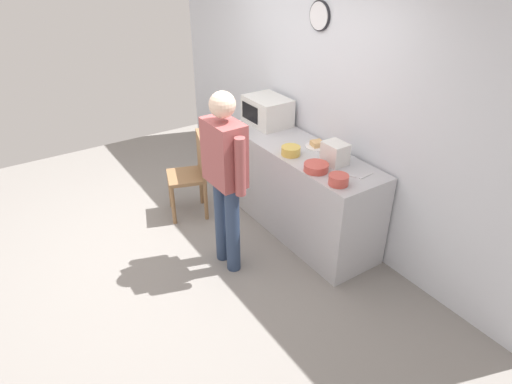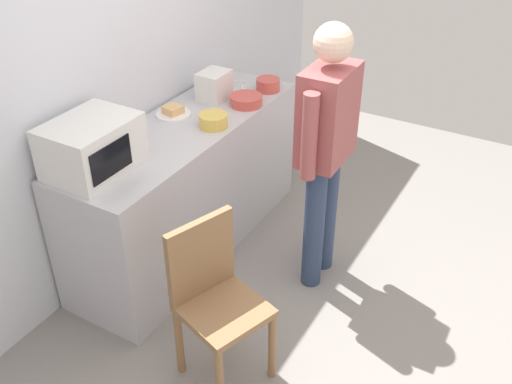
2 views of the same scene
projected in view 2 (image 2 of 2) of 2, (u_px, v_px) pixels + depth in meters
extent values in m
plane|color=gray|center=(329.00, 329.00, 3.53)|extent=(6.00, 6.00, 0.00)
cube|color=silver|center=(99.00, 76.00, 3.50)|extent=(5.40, 0.10, 2.60)
cube|color=#B7B7BC|center=(188.00, 187.00, 4.00)|extent=(1.96, 0.62, 0.94)
cube|color=silver|center=(92.00, 146.00, 3.20)|extent=(0.50, 0.38, 0.30)
cube|color=black|center=(111.00, 160.00, 3.07)|extent=(0.30, 0.01, 0.18)
cylinder|color=white|center=(173.00, 114.00, 3.87)|extent=(0.23, 0.23, 0.01)
cube|color=#E1AE6E|center=(173.00, 110.00, 3.86)|extent=(0.13, 0.13, 0.05)
cylinder|color=#C64C42|center=(246.00, 100.00, 4.00)|extent=(0.22, 0.22, 0.07)
cylinder|color=#C64C42|center=(268.00, 85.00, 4.21)|extent=(0.17, 0.17, 0.09)
cylinder|color=gold|center=(213.00, 120.00, 3.72)|extent=(0.18, 0.18, 0.08)
cube|color=silver|center=(214.00, 86.00, 4.04)|extent=(0.22, 0.18, 0.20)
cube|color=silver|center=(243.00, 89.00, 4.24)|extent=(0.15, 0.12, 0.01)
cube|color=silver|center=(234.00, 80.00, 4.37)|extent=(0.04, 0.17, 0.01)
cylinder|color=navy|center=(327.00, 211.00, 3.80)|extent=(0.13, 0.13, 0.89)
cylinder|color=navy|center=(314.00, 227.00, 3.66)|extent=(0.13, 0.13, 0.89)
cube|color=#9E4C4C|center=(328.00, 115.00, 3.33)|extent=(0.40, 0.25, 0.57)
cylinder|color=#9E4C4C|center=(344.00, 104.00, 3.53)|extent=(0.09, 0.09, 0.51)
cylinder|color=#9E4C4C|center=(309.00, 137.00, 3.16)|extent=(0.09, 0.09, 0.51)
sphere|color=beige|center=(333.00, 42.00, 3.10)|extent=(0.22, 0.22, 0.22)
cylinder|color=olive|center=(220.00, 382.00, 2.93)|extent=(0.04, 0.04, 0.45)
cylinder|color=olive|center=(272.00, 346.00, 3.12)|extent=(0.04, 0.04, 0.45)
cylinder|color=olive|center=(179.00, 341.00, 3.15)|extent=(0.04, 0.04, 0.45)
cylinder|color=olive|center=(230.00, 311.00, 3.35)|extent=(0.04, 0.04, 0.45)
cube|color=olive|center=(224.00, 311.00, 3.00)|extent=(0.51, 0.51, 0.04)
cube|color=olive|center=(201.00, 257.00, 2.98)|extent=(0.39, 0.17, 0.45)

